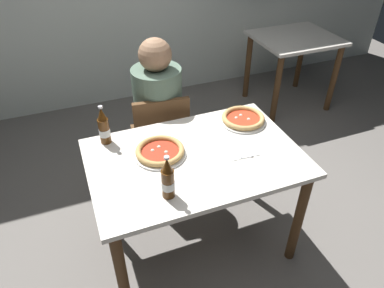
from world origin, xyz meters
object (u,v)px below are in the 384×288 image
at_px(dining_table_main, 195,171).
at_px(pizza_margherita_near, 243,119).
at_px(chair_behind_table, 161,137).
at_px(napkin_with_cutlery, 240,149).
at_px(dining_table_background, 293,52).
at_px(diner_seated, 159,122).
at_px(beer_bottle_center, 104,127).
at_px(pizza_marinara_far, 160,152).
at_px(beer_bottle_left, 168,180).

relative_size(dining_table_main, pizza_margherita_near, 4.03).
distance_m(chair_behind_table, napkin_with_cutlery, 0.76).
bearing_deg(dining_table_background, chair_behind_table, -154.50).
bearing_deg(chair_behind_table, dining_table_main, 100.02).
distance_m(diner_seated, napkin_with_cutlery, 0.77).
height_order(pizza_margherita_near, beer_bottle_center, beer_bottle_center).
xyz_separation_m(dining_table_main, pizza_margherita_near, (0.42, 0.22, 0.14)).
distance_m(dining_table_main, napkin_with_cutlery, 0.29).
bearing_deg(diner_seated, beer_bottle_center, -141.15).
xyz_separation_m(pizza_marinara_far, napkin_with_cutlery, (0.45, -0.12, -0.02)).
distance_m(pizza_marinara_far, beer_bottle_left, 0.34).
bearing_deg(beer_bottle_left, pizza_marinara_far, 80.00).
distance_m(chair_behind_table, diner_seated, 0.11).
xyz_separation_m(pizza_margherita_near, pizza_marinara_far, (-0.60, -0.14, -0.00)).
bearing_deg(beer_bottle_left, napkin_with_cutlery, 22.58).
xyz_separation_m(dining_table_background, beer_bottle_center, (-2.08, -1.08, 0.26)).
xyz_separation_m(dining_table_main, beer_bottle_center, (-0.44, 0.32, 0.22)).
xyz_separation_m(dining_table_background, pizza_margherita_near, (-1.21, -1.18, 0.18)).
xyz_separation_m(chair_behind_table, pizza_margherita_near, (0.45, -0.39, 0.29)).
relative_size(pizza_marinara_far, beer_bottle_center, 1.22).
height_order(pizza_margherita_near, napkin_with_cutlery, pizza_margherita_near).
relative_size(chair_behind_table, beer_bottle_center, 3.44).
bearing_deg(pizza_margherita_near, dining_table_background, 44.24).
height_order(pizza_margherita_near, pizza_marinara_far, same).
bearing_deg(pizza_marinara_far, beer_bottle_left, -100.00).
xyz_separation_m(pizza_marinara_far, beer_bottle_center, (-0.26, 0.23, 0.08)).
bearing_deg(pizza_margherita_near, beer_bottle_left, -144.80).
bearing_deg(dining_table_main, pizza_margherita_near, 27.79).
xyz_separation_m(dining_table_main, pizza_marinara_far, (-0.18, 0.09, 0.14)).
bearing_deg(napkin_with_cutlery, beer_bottle_left, -157.42).
relative_size(beer_bottle_center, napkin_with_cutlery, 1.30).
height_order(pizza_margherita_near, beer_bottle_left, beer_bottle_left).
bearing_deg(dining_table_main, chair_behind_table, 92.66).
xyz_separation_m(diner_seated, napkin_with_cutlery, (0.29, -0.69, 0.17)).
xyz_separation_m(dining_table_main, diner_seated, (-0.02, 0.66, -0.05)).
bearing_deg(beer_bottle_left, pizza_margherita_near, 35.20).
height_order(pizza_marinara_far, napkin_with_cutlery, pizza_marinara_far).
height_order(dining_table_main, pizza_marinara_far, pizza_marinara_far).
height_order(dining_table_main, pizza_margherita_near, pizza_margherita_near).
xyz_separation_m(beer_bottle_left, napkin_with_cutlery, (0.50, 0.21, -0.10)).
relative_size(pizza_margherita_near, beer_bottle_left, 1.21).
bearing_deg(napkin_with_cutlery, dining_table_main, 172.86).
bearing_deg(dining_table_background, diner_seated, -155.80).
relative_size(chair_behind_table, dining_table_background, 1.06).
bearing_deg(diner_seated, beer_bottle_left, -103.64).
bearing_deg(dining_table_main, napkin_with_cutlery, -7.14).
bearing_deg(dining_table_background, dining_table_main, -139.33).
relative_size(dining_table_main, beer_bottle_center, 4.86).
bearing_deg(beer_bottle_left, dining_table_main, 45.54).
bearing_deg(dining_table_background, beer_bottle_left, -138.67).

